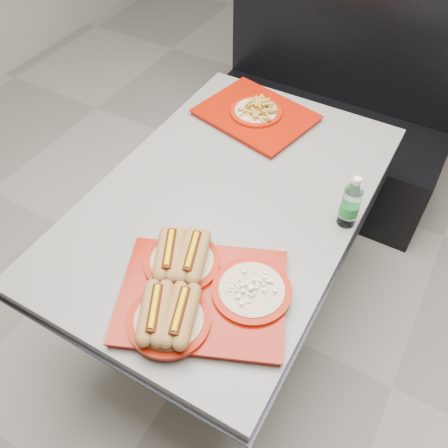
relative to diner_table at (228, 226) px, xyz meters
The scene contains 6 objects.
ground 0.58m from the diner_table, ahead, with size 6.00×6.00×0.00m, color gray.
diner_table is the anchor object (origin of this frame).
booth_bench 1.11m from the diner_table, 90.00° to the left, with size 1.30×0.57×1.35m.
tray_near 0.49m from the diner_table, 73.52° to the right, with size 0.60×0.54×0.11m.
tray_far 0.52m from the diner_table, 105.50° to the left, with size 0.52×0.44×0.09m.
water_bottle 0.49m from the diner_table, 11.97° to the left, with size 0.06×0.06×0.20m.
Camera 1 is at (0.58, -1.06, 1.96)m, focal length 38.00 mm.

